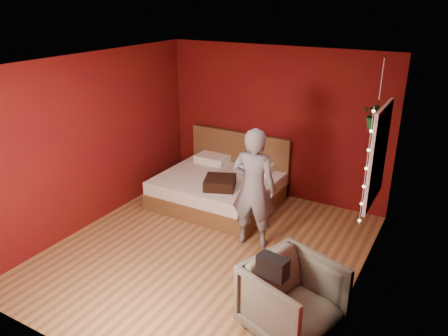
# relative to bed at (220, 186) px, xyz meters

# --- Properties ---
(floor) EXTENTS (4.50, 4.50, 0.00)m
(floor) POSITION_rel_bed_xyz_m (0.63, -1.47, -0.28)
(floor) COLOR #9C713E
(floor) RESTS_ON ground
(room_walls) EXTENTS (4.04, 4.54, 2.62)m
(room_walls) POSITION_rel_bed_xyz_m (0.63, -1.47, 1.40)
(room_walls) COLOR #5A1209
(room_walls) RESTS_ON ground
(window) EXTENTS (0.05, 0.97, 1.27)m
(window) POSITION_rel_bed_xyz_m (2.60, -0.57, 1.22)
(window) COLOR white
(window) RESTS_ON room_walls
(fairy_lights) EXTENTS (0.04, 0.04, 1.45)m
(fairy_lights) POSITION_rel_bed_xyz_m (2.57, -1.09, 1.22)
(fairy_lights) COLOR silver
(fairy_lights) RESTS_ON room_walls
(bed) EXTENTS (1.94, 1.65, 1.07)m
(bed) POSITION_rel_bed_xyz_m (0.00, 0.00, 0.00)
(bed) COLOR brown
(bed) RESTS_ON ground
(person) EXTENTS (0.69, 0.52, 1.73)m
(person) POSITION_rel_bed_xyz_m (1.09, -0.97, 0.59)
(person) COLOR slate
(person) RESTS_ON ground
(armchair) EXTENTS (1.12, 1.11, 0.81)m
(armchair) POSITION_rel_bed_xyz_m (2.23, -2.35, 0.13)
(armchair) COLOR #656350
(armchair) RESTS_ON ground
(handbag) EXTENTS (0.32, 0.20, 0.22)m
(handbag) POSITION_rel_bed_xyz_m (2.10, -2.61, 0.64)
(handbag) COLOR black
(handbag) RESTS_ON armchair
(throw_pillow) EXTENTS (0.61, 0.61, 0.17)m
(throw_pillow) POSITION_rel_bed_xyz_m (0.25, -0.44, 0.29)
(throw_pillow) COLOR black
(throw_pillow) RESTS_ON bed
(hanging_plant) EXTENTS (0.42, 0.38, 0.95)m
(hanging_plant) POSITION_rel_bed_xyz_m (2.42, 0.03, 1.58)
(hanging_plant) COLOR silver
(hanging_plant) RESTS_ON room_walls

